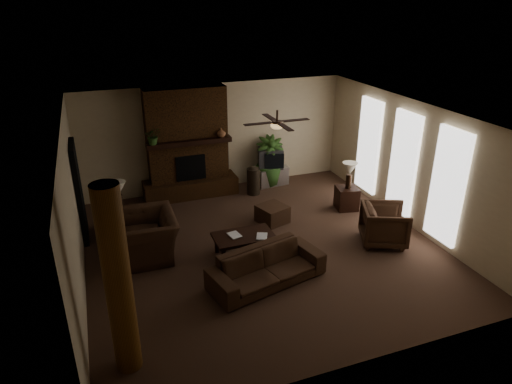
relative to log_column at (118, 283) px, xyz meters
name	(u,v)px	position (x,y,z in m)	size (l,w,h in m)	color
room_shell	(263,186)	(2.95, 2.40, 0.00)	(7.00, 7.00, 7.00)	#493124
fireplace	(188,152)	(2.15, 5.62, -0.24)	(2.40, 0.70, 2.80)	#482913
windows	(403,164)	(6.40, 2.60, -0.05)	(0.08, 3.65, 2.35)	white
log_column	(118,283)	(0.00, 0.00, 0.00)	(0.36, 0.36, 2.80)	brown
doorway	(79,192)	(-0.49, 4.20, -0.35)	(0.10, 1.00, 2.10)	black
ceiling_fan	(277,124)	(3.35, 2.70, 1.13)	(1.35, 1.35, 0.37)	#322116
sofa	(267,262)	(2.58, 1.23, -0.98)	(2.15, 0.63, 0.84)	#3D271A
armchair_left	(146,229)	(0.67, 2.93, -0.82)	(1.33, 0.87, 1.16)	#3D271A
armchair_right	(385,223)	(5.42, 1.72, -0.94)	(0.89, 0.84, 0.92)	#3D271A
coffee_table	(244,238)	(2.50, 2.30, -1.03)	(1.20, 0.70, 0.43)	black
ottoman	(272,214)	(3.58, 3.42, -1.20)	(0.60, 0.60, 0.40)	#3D271A
tv_stand	(271,175)	(4.41, 5.55, -1.15)	(0.85, 0.50, 0.50)	silver
tv	(271,158)	(4.38, 5.54, -0.64)	(0.76, 0.68, 0.52)	#38383A
floor_vase	(253,178)	(3.72, 5.09, -0.97)	(0.34, 0.34, 0.77)	black
floor_plant	(269,171)	(4.34, 5.55, -1.02)	(0.76, 1.36, 0.76)	#2F5120
side_table_left	(124,221)	(0.33, 4.06, -1.12)	(0.50, 0.50, 0.55)	black
lamp_left	(118,190)	(0.29, 4.10, -0.40)	(0.36, 0.36, 0.65)	#322116
side_table_right	(347,198)	(5.55, 3.46, -1.12)	(0.50, 0.50, 0.55)	black
lamp_right	(350,171)	(5.55, 3.44, -0.40)	(0.44, 0.44, 0.65)	#322116
mantel_plant	(153,138)	(1.28, 5.31, 0.32)	(0.38, 0.42, 0.33)	#2F5120
mantel_vase	(221,133)	(2.96, 5.34, 0.27)	(0.22, 0.23, 0.22)	brown
book_a	(230,231)	(2.22, 2.32, -0.83)	(0.22, 0.03, 0.29)	#999999
book_b	(257,230)	(2.72, 2.15, -0.82)	(0.21, 0.02, 0.29)	#999999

